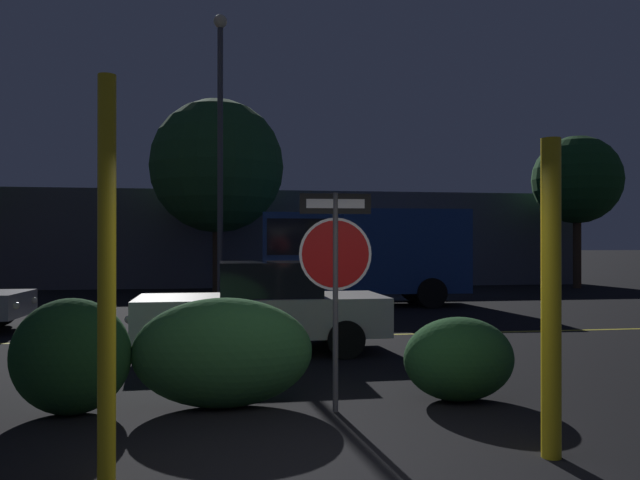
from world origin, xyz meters
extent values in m
plane|color=black|center=(0.00, 0.00, 0.00)|extent=(260.00, 260.00, 0.00)
cube|color=gold|center=(0.00, 7.26, 0.00)|extent=(33.47, 0.12, 0.01)
cylinder|color=#4C4C51|center=(0.23, 1.91, 1.18)|extent=(0.06, 0.06, 2.36)
cylinder|color=white|center=(0.23, 1.91, 1.70)|extent=(0.79, 0.06, 0.79)
cylinder|color=#B71414|center=(0.23, 1.91, 1.70)|extent=(0.73, 0.07, 0.73)
cube|color=black|center=(0.23, 1.91, 2.24)|extent=(0.77, 0.08, 0.22)
cube|color=white|center=(0.23, 1.91, 2.24)|extent=(0.63, 0.08, 0.10)
cylinder|color=yellow|center=(-1.83, 0.13, 1.54)|extent=(0.13, 0.13, 3.08)
cylinder|color=yellow|center=(1.79, 0.22, 1.36)|extent=(0.17, 0.17, 2.71)
ellipsoid|color=#19421E|center=(-2.56, 2.22, 0.62)|extent=(1.25, 0.85, 1.24)
ellipsoid|color=#285B2D|center=(-0.97, 2.26, 0.61)|extent=(1.98, 0.90, 1.21)
ellipsoid|color=#1E4C23|center=(1.72, 2.15, 0.48)|extent=(1.29, 0.93, 0.96)
cylinder|color=black|center=(-5.78, 9.79, 0.30)|extent=(0.60, 0.21, 0.60)
sphere|color=#F4EFCC|center=(-5.01, 9.47, 0.58)|extent=(0.14, 0.14, 0.14)
sphere|color=#F4EFCC|center=(-5.03, 8.39, 0.58)|extent=(0.14, 0.14, 0.14)
cube|color=silver|center=(-0.34, 5.70, 0.62)|extent=(4.09, 1.72, 0.63)
cube|color=black|center=(-0.22, 5.70, 1.22)|extent=(1.65, 1.46, 0.57)
cylinder|color=black|center=(-1.59, 4.88, 0.30)|extent=(0.60, 0.21, 0.60)
cylinder|color=black|center=(-1.61, 6.49, 0.30)|extent=(0.60, 0.21, 0.60)
cylinder|color=black|center=(0.93, 4.92, 0.30)|extent=(0.60, 0.21, 0.60)
cylinder|color=black|center=(0.91, 6.52, 0.30)|extent=(0.60, 0.21, 0.60)
sphere|color=#F4EFCC|center=(-2.40, 5.16, 0.65)|extent=(0.14, 0.14, 0.14)
sphere|color=#F4EFCC|center=(-2.41, 6.19, 0.65)|extent=(0.14, 0.14, 0.14)
cube|color=navy|center=(1.24, 13.16, 1.53)|extent=(2.33, 2.13, 2.26)
cube|color=black|center=(1.24, 13.16, 1.98)|extent=(2.11, 2.16, 0.99)
cube|color=navy|center=(4.16, 12.99, 1.58)|extent=(3.74, 2.34, 2.37)
cylinder|color=black|center=(1.24, 12.13, 0.42)|extent=(0.85, 0.33, 0.84)
cylinder|color=black|center=(1.36, 14.18, 0.42)|extent=(0.85, 0.33, 0.84)
cylinder|color=black|center=(4.74, 11.93, 0.42)|extent=(0.85, 0.33, 0.84)
cylinder|color=black|center=(4.86, 13.98, 0.42)|extent=(0.85, 0.33, 0.84)
cylinder|color=#4C4C51|center=(-1.07, 13.22, 3.97)|extent=(0.16, 0.16, 7.94)
sphere|color=#F9E5B2|center=(-1.07, 13.22, 8.13)|extent=(0.38, 0.38, 0.38)
cylinder|color=#422D1E|center=(12.98, 18.31, 1.54)|extent=(0.32, 0.32, 3.07)
sphere|color=#19471E|center=(12.98, 18.31, 4.33)|extent=(3.50, 3.50, 3.50)
cylinder|color=#422D1E|center=(-1.22, 18.33, 1.43)|extent=(0.32, 0.32, 2.86)
sphere|color=#235128|center=(-1.22, 18.33, 4.62)|extent=(4.86, 4.86, 4.86)
cube|color=#4C4C56|center=(0.53, 22.47, 1.97)|extent=(27.35, 4.04, 3.94)
camera|label=1|loc=(-0.96, -4.71, 1.83)|focal=35.00mm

